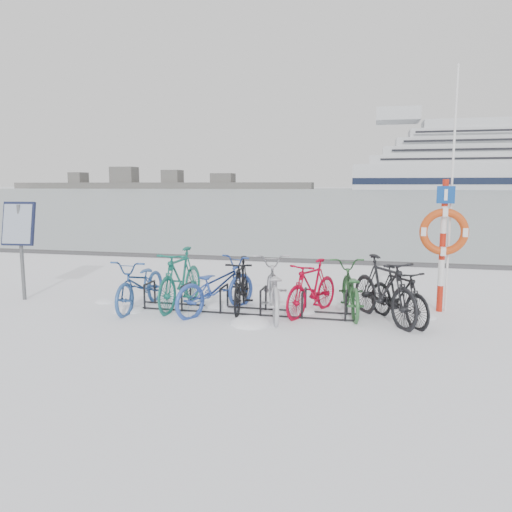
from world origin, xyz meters
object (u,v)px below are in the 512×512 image
at_px(lifebuoy_station, 444,232).
at_px(bike_rack, 243,302).
at_px(cruise_ferry, 506,163).
at_px(info_board, 19,230).

bearing_deg(lifebuoy_station, bike_rack, -167.19).
bearing_deg(bike_rack, lifebuoy_station, 12.81).
height_order(bike_rack, lifebuoy_station, lifebuoy_station).
bearing_deg(cruise_ferry, bike_rack, -104.01).
distance_m(bike_rack, info_board, 4.61).
bearing_deg(bike_rack, cruise_ferry, 75.99).
relative_size(bike_rack, lifebuoy_station, 0.94).
xyz_separation_m(bike_rack, info_board, (-4.45, -0.08, 1.20)).
bearing_deg(cruise_ferry, lifebuoy_station, -103.26).
height_order(bike_rack, cruise_ferry, cruise_ferry).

